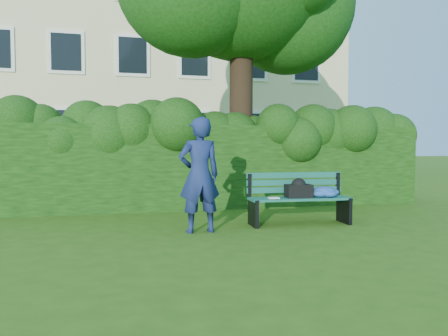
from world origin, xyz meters
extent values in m
plane|color=#2C5212|center=(0.00, 0.00, 0.00)|extent=(80.00, 80.00, 0.00)
cube|color=beige|center=(0.00, 14.00, 6.00)|extent=(16.00, 8.00, 12.00)
cube|color=white|center=(-3.60, 9.98, 2.00)|extent=(1.30, 0.08, 1.60)
cube|color=black|center=(-3.60, 9.94, 2.00)|extent=(1.05, 0.04, 1.35)
cube|color=white|center=(-1.20, 9.98, 2.00)|extent=(1.30, 0.08, 1.60)
cube|color=black|center=(-1.20, 9.94, 2.00)|extent=(1.05, 0.04, 1.35)
cube|color=white|center=(1.20, 9.98, 2.00)|extent=(1.30, 0.08, 1.60)
cube|color=black|center=(1.20, 9.94, 2.00)|extent=(1.05, 0.04, 1.35)
cube|color=white|center=(3.60, 9.98, 2.00)|extent=(1.30, 0.08, 1.60)
cube|color=black|center=(3.60, 9.94, 2.00)|extent=(1.05, 0.04, 1.35)
cube|color=white|center=(6.00, 9.98, 2.00)|extent=(1.30, 0.08, 1.60)
cube|color=black|center=(6.00, 9.94, 2.00)|extent=(1.05, 0.04, 1.35)
cube|color=white|center=(-3.60, 9.98, 4.80)|extent=(1.30, 0.08, 1.60)
cube|color=black|center=(-3.60, 9.94, 4.80)|extent=(1.05, 0.04, 1.35)
cube|color=white|center=(-1.20, 9.98, 4.80)|extent=(1.30, 0.08, 1.60)
cube|color=black|center=(-1.20, 9.94, 4.80)|extent=(1.05, 0.04, 1.35)
cube|color=white|center=(1.20, 9.98, 4.80)|extent=(1.30, 0.08, 1.60)
cube|color=black|center=(1.20, 9.94, 4.80)|extent=(1.05, 0.04, 1.35)
cube|color=white|center=(3.60, 9.98, 4.80)|extent=(1.30, 0.08, 1.60)
cube|color=black|center=(3.60, 9.94, 4.80)|extent=(1.05, 0.04, 1.35)
cube|color=white|center=(6.00, 9.98, 4.80)|extent=(1.30, 0.08, 1.60)
cube|color=black|center=(6.00, 9.94, 4.80)|extent=(1.05, 0.04, 1.35)
cube|color=black|center=(0.00, 2.20, 0.90)|extent=(10.00, 1.00, 1.80)
cylinder|color=black|center=(0.90, 2.50, 2.57)|extent=(0.53, 0.53, 5.13)
sphere|color=#133C0D|center=(2.20, 2.90, 4.72)|extent=(3.21, 3.21, 3.21)
cube|color=#0D423C|center=(1.12, -0.46, 0.45)|extent=(1.76, 0.20, 0.04)
cube|color=#0D423C|center=(1.12, -0.34, 0.45)|extent=(1.76, 0.20, 0.04)
cube|color=#0D423C|center=(1.13, -0.22, 0.45)|extent=(1.76, 0.20, 0.04)
cube|color=#0D423C|center=(1.13, -0.10, 0.45)|extent=(1.76, 0.20, 0.04)
cube|color=#0D423C|center=(1.14, -0.02, 0.58)|extent=(1.76, 0.13, 0.10)
cube|color=#0D423C|center=(1.14, -0.01, 0.71)|extent=(1.76, 0.13, 0.10)
cube|color=#0D423C|center=(1.14, 0.00, 0.84)|extent=(1.76, 0.13, 0.10)
cube|color=black|center=(0.30, -0.24, 0.22)|extent=(0.09, 0.50, 0.44)
cube|color=black|center=(0.31, 0.02, 0.65)|extent=(0.06, 0.06, 0.45)
cube|color=black|center=(0.29, -0.29, 0.44)|extent=(0.08, 0.42, 0.05)
cube|color=black|center=(1.95, -0.33, 0.22)|extent=(0.09, 0.50, 0.44)
cube|color=black|center=(1.97, -0.07, 0.65)|extent=(0.06, 0.06, 0.45)
cube|color=black|center=(1.95, -0.38, 0.44)|extent=(0.08, 0.42, 0.05)
cube|color=white|center=(0.64, -0.31, 0.48)|extent=(0.19, 0.14, 0.02)
cube|color=black|center=(1.10, -0.28, 0.58)|extent=(0.46, 0.29, 0.23)
imported|color=navy|center=(-0.69, -0.52, 0.91)|extent=(0.69, 0.48, 1.81)
camera|label=1|loc=(-2.01, -7.22, 1.37)|focal=35.00mm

